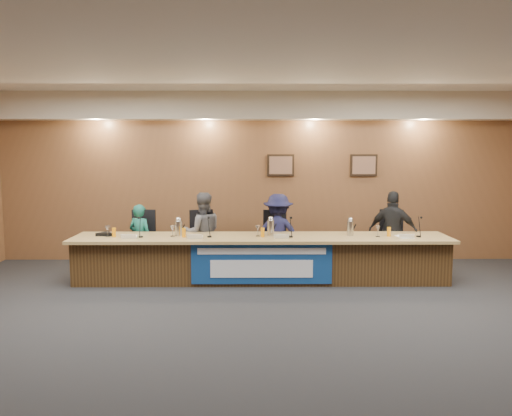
% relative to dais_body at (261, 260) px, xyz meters
% --- Properties ---
extents(floor, '(10.00, 10.00, 0.00)m').
position_rel_dais_body_xyz_m(floor, '(0.00, -2.40, -0.35)').
color(floor, black).
rests_on(floor, ground).
extents(ceiling, '(10.00, 8.00, 0.04)m').
position_rel_dais_body_xyz_m(ceiling, '(0.00, -2.40, 2.85)').
color(ceiling, silver).
rests_on(ceiling, wall_back).
extents(wall_back, '(10.00, 0.04, 3.20)m').
position_rel_dais_body_xyz_m(wall_back, '(0.00, 1.60, 1.25)').
color(wall_back, brown).
rests_on(wall_back, floor).
extents(soffit, '(10.00, 0.50, 0.50)m').
position_rel_dais_body_xyz_m(soffit, '(0.00, 1.35, 2.60)').
color(soffit, beige).
rests_on(soffit, wall_back).
extents(dais_body, '(6.00, 0.80, 0.70)m').
position_rel_dais_body_xyz_m(dais_body, '(0.00, 0.00, 0.00)').
color(dais_body, '#402B15').
rests_on(dais_body, floor).
extents(dais_top, '(6.10, 0.95, 0.05)m').
position_rel_dais_body_xyz_m(dais_top, '(0.00, -0.05, 0.38)').
color(dais_top, '#9E824D').
rests_on(dais_top, dais_body).
extents(banner, '(2.20, 0.02, 0.65)m').
position_rel_dais_body_xyz_m(banner, '(0.00, -0.41, 0.03)').
color(banner, navy).
rests_on(banner, dais_body).
extents(banner_text_upper, '(2.00, 0.01, 0.10)m').
position_rel_dais_body_xyz_m(banner_text_upper, '(0.00, -0.43, 0.23)').
color(banner_text_upper, silver).
rests_on(banner_text_upper, banner).
extents(banner_text_lower, '(1.60, 0.01, 0.28)m').
position_rel_dais_body_xyz_m(banner_text_lower, '(0.00, -0.43, -0.05)').
color(banner_text_lower, silver).
rests_on(banner_text_lower, banner).
extents(wall_photo_left, '(0.52, 0.04, 0.42)m').
position_rel_dais_body_xyz_m(wall_photo_left, '(0.40, 1.57, 1.50)').
color(wall_photo_left, black).
rests_on(wall_photo_left, wall_back).
extents(wall_photo_right, '(0.52, 0.04, 0.42)m').
position_rel_dais_body_xyz_m(wall_photo_right, '(2.00, 1.57, 1.50)').
color(wall_photo_right, black).
rests_on(wall_photo_right, wall_back).
extents(panelist_a, '(0.52, 0.44, 1.21)m').
position_rel_dais_body_xyz_m(panelist_a, '(-2.10, 0.56, 0.25)').
color(panelist_a, '#14564A').
rests_on(panelist_a, floor).
extents(panelist_b, '(0.79, 0.68, 1.41)m').
position_rel_dais_body_xyz_m(panelist_b, '(-1.02, 0.56, 0.36)').
color(panelist_b, '#4E4E53').
rests_on(panelist_b, floor).
extents(panelist_c, '(0.97, 0.66, 1.39)m').
position_rel_dais_body_xyz_m(panelist_c, '(0.30, 0.56, 0.34)').
color(panelist_c, '#121333').
rests_on(panelist_c, floor).
extents(panelist_d, '(0.91, 0.64, 1.43)m').
position_rel_dais_body_xyz_m(panelist_d, '(2.32, 0.56, 0.37)').
color(panelist_d, black).
rests_on(panelist_d, floor).
extents(office_chair_a, '(0.48, 0.48, 0.08)m').
position_rel_dais_body_xyz_m(office_chair_a, '(-2.10, 0.66, 0.13)').
color(office_chair_a, black).
rests_on(office_chair_a, floor).
extents(office_chair_b, '(0.58, 0.58, 0.08)m').
position_rel_dais_body_xyz_m(office_chair_b, '(-1.02, 0.66, 0.13)').
color(office_chair_b, black).
rests_on(office_chair_b, floor).
extents(office_chair_c, '(0.57, 0.57, 0.08)m').
position_rel_dais_body_xyz_m(office_chair_c, '(0.30, 0.66, 0.13)').
color(office_chair_c, black).
rests_on(office_chair_c, floor).
extents(office_chair_d, '(0.58, 0.58, 0.08)m').
position_rel_dais_body_xyz_m(office_chair_d, '(2.32, 0.66, 0.13)').
color(office_chair_d, black).
rests_on(office_chair_d, floor).
extents(nameplate_a, '(0.24, 0.08, 0.10)m').
position_rel_dais_body_xyz_m(nameplate_a, '(-2.10, -0.27, 0.45)').
color(nameplate_a, white).
rests_on(nameplate_a, dais_top).
extents(microphone_a, '(0.07, 0.07, 0.02)m').
position_rel_dais_body_xyz_m(microphone_a, '(-1.94, -0.14, 0.41)').
color(microphone_a, black).
rests_on(microphone_a, dais_top).
extents(juice_glass_a, '(0.06, 0.06, 0.15)m').
position_rel_dais_body_xyz_m(juice_glass_a, '(-2.37, -0.11, 0.47)').
color(juice_glass_a, orange).
rests_on(juice_glass_a, dais_top).
extents(water_glass_a, '(0.08, 0.08, 0.18)m').
position_rel_dais_body_xyz_m(water_glass_a, '(-2.48, -0.09, 0.49)').
color(water_glass_a, silver).
rests_on(water_glass_a, dais_top).
extents(nameplate_b, '(0.24, 0.08, 0.10)m').
position_rel_dais_body_xyz_m(nameplate_b, '(-1.05, -0.30, 0.45)').
color(nameplate_b, white).
rests_on(nameplate_b, dais_top).
extents(microphone_b, '(0.07, 0.07, 0.02)m').
position_rel_dais_body_xyz_m(microphone_b, '(-0.84, -0.13, 0.41)').
color(microphone_b, black).
rests_on(microphone_b, dais_top).
extents(juice_glass_b, '(0.06, 0.06, 0.15)m').
position_rel_dais_body_xyz_m(juice_glass_b, '(-1.24, -0.13, 0.47)').
color(juice_glass_b, orange).
rests_on(juice_glass_b, dais_top).
extents(water_glass_b, '(0.08, 0.08, 0.18)m').
position_rel_dais_body_xyz_m(water_glass_b, '(-1.44, -0.07, 0.49)').
color(water_glass_b, silver).
rests_on(water_glass_b, dais_top).
extents(nameplate_c, '(0.24, 0.08, 0.10)m').
position_rel_dais_body_xyz_m(nameplate_c, '(0.32, -0.27, 0.45)').
color(nameplate_c, white).
rests_on(nameplate_c, dais_top).
extents(microphone_c, '(0.07, 0.07, 0.02)m').
position_rel_dais_body_xyz_m(microphone_c, '(0.47, -0.14, 0.41)').
color(microphone_c, black).
rests_on(microphone_c, dais_top).
extents(juice_glass_c, '(0.06, 0.06, 0.15)m').
position_rel_dais_body_xyz_m(juice_glass_c, '(0.02, -0.12, 0.47)').
color(juice_glass_c, orange).
rests_on(juice_glass_c, dais_top).
extents(water_glass_c, '(0.08, 0.08, 0.18)m').
position_rel_dais_body_xyz_m(water_glass_c, '(-0.06, -0.07, 0.49)').
color(water_glass_c, silver).
rests_on(water_glass_c, dais_top).
extents(nameplate_d, '(0.24, 0.08, 0.10)m').
position_rel_dais_body_xyz_m(nameplate_d, '(2.30, -0.28, 0.45)').
color(nameplate_d, white).
rests_on(nameplate_d, dais_top).
extents(microphone_d, '(0.07, 0.07, 0.02)m').
position_rel_dais_body_xyz_m(microphone_d, '(2.53, -0.14, 0.41)').
color(microphone_d, black).
rests_on(microphone_d, dais_top).
extents(juice_glass_d, '(0.06, 0.06, 0.15)m').
position_rel_dais_body_xyz_m(juice_glass_d, '(2.07, -0.08, 0.47)').
color(juice_glass_d, orange).
rests_on(juice_glass_d, dais_top).
extents(water_glass_d, '(0.08, 0.08, 0.18)m').
position_rel_dais_body_xyz_m(water_glass_d, '(1.88, -0.12, 0.49)').
color(water_glass_d, silver).
rests_on(water_glass_d, dais_top).
extents(carafe_left, '(0.13, 0.13, 0.24)m').
position_rel_dais_body_xyz_m(carafe_left, '(-1.35, 0.01, 0.52)').
color(carafe_left, silver).
rests_on(carafe_left, dais_top).
extents(carafe_mid, '(0.11, 0.11, 0.26)m').
position_rel_dais_body_xyz_m(carafe_mid, '(0.15, -0.01, 0.53)').
color(carafe_mid, silver).
rests_on(carafe_mid, dais_top).
extents(carafe_right, '(0.11, 0.11, 0.24)m').
position_rel_dais_body_xyz_m(carafe_right, '(1.46, -0.00, 0.52)').
color(carafe_right, silver).
rests_on(carafe_right, dais_top).
extents(speakerphone, '(0.32, 0.32, 0.05)m').
position_rel_dais_body_xyz_m(speakerphone, '(-2.56, 0.04, 0.43)').
color(speakerphone, black).
rests_on(speakerphone, dais_top).
extents(paper_stack, '(0.26, 0.33, 0.01)m').
position_rel_dais_body_xyz_m(paper_stack, '(2.31, -0.14, 0.40)').
color(paper_stack, white).
rests_on(paper_stack, dais_top).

